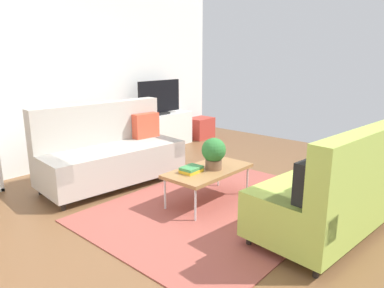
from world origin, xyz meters
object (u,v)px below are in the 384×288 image
Objects in this scene: vase_0 at (133,113)px; coffee_table at (208,171)px; couch_beige at (110,153)px; couch_green at (338,190)px; tv_console at (160,131)px; bottle_0 at (144,113)px; storage_trunk at (200,128)px; bottle_1 at (148,111)px; tv at (160,98)px; potted_plant at (214,152)px; table_book_0 at (191,171)px.

coffee_table is at bearing -109.65° from vase_0.
couch_beige is 11.15× the size of vase_0.
couch_green is at bearing -98.75° from vase_0.
bottle_0 reaches higher than tv_console.
bottle_1 reaches higher than storage_trunk.
tv reaches higher than potted_plant.
bottle_1 is at bearing 65.31° from potted_plant.
tv_console is 9.85× the size of bottle_0.
bottle_0 is at bearing 60.79° from table_book_0.
couch_green is at bearing -101.56° from bottle_0.
storage_trunk is 1.51m from bottle_1.
couch_green is 1.41× the size of tv_console.
vase_0 is at bearing 175.07° from tv_console.
potted_plant is at bearing -108.48° from vase_0.
potted_plant is (-2.51, -2.33, 0.41)m from storage_trunk.
storage_trunk reaches higher than coffee_table.
coffee_table is 2.63m from bottle_1.
storage_trunk is (2.93, 0.87, -0.22)m from couch_beige.
bottle_0 is at bearing -174.33° from tv_console.
tv reaches higher than storage_trunk.
couch_beige is 13.85× the size of bottle_0.
potted_plant is at bearing -137.12° from storage_trunk.
coffee_table is 0.79× the size of tv_console.
tv is 2.64× the size of potted_plant.
storage_trunk is (1.10, -0.10, -0.10)m from tv_console.
table_book_0 is at bearing -126.14° from tv.
potted_plant is (-1.41, -2.43, 0.31)m from tv_console.
coffee_table is at bearing -18.12° from table_book_0.
vase_0 is 0.29m from bottle_1.
tv_console is 6.41× the size of bottle_1.
couch_beige is 2.91m from couch_green.
table_book_0 is at bearing 101.88° from couch_beige.
vase_0 is at bearing 174.90° from storage_trunk.
bottle_0 is (1.05, 2.34, 0.32)m from coffee_table.
couch_beige is at bearing 96.62° from table_book_0.
tv_console is at bearing -146.90° from couch_beige.
table_book_0 is at bearing 155.95° from potted_plant.
couch_green is 1.41m from potted_plant.
bottle_0 is (1.43, 0.93, 0.27)m from couch_beige.
couch_green is 1.97× the size of tv.
vase_0 is (-1.68, 0.15, 0.51)m from storage_trunk.
couch_beige is 2.12m from tv.
tv_console is 1.11m from storage_trunk.
potted_plant is at bearing -114.69° from bottle_1.
table_book_0 is at bearing -125.90° from tv_console.
couch_beige is at bearing 108.56° from couch_green.
tv reaches higher than vase_0.
couch_green is 3.87m from bottle_1.
couch_green is 3.79× the size of storage_trunk.
storage_trunk is at bearing 38.57° from table_book_0.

